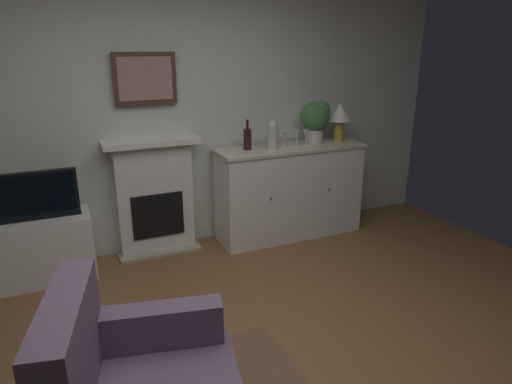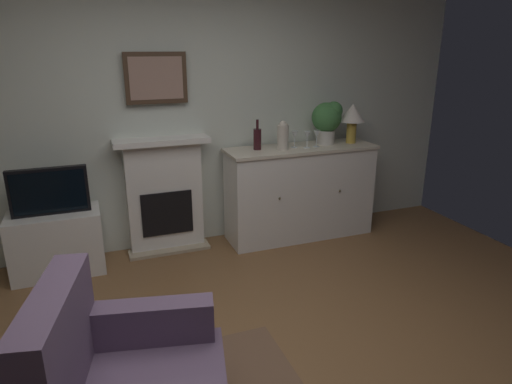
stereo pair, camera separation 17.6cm
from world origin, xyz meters
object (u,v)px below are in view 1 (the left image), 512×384
at_px(potted_plant_small, 316,118).
at_px(fireplace_unit, 155,197).
at_px(framed_picture, 145,79).
at_px(wine_glass_right, 306,134).
at_px(sideboard_cabinet, 290,191).
at_px(wine_glass_left, 284,135).
at_px(tv_set, 37,196).
at_px(table_lamp, 340,115).
at_px(wine_glass_center, 297,135).
at_px(tv_cabinet, 46,248).
at_px(wine_bottle, 247,139).
at_px(vase_decorative, 273,135).

bearing_deg(potted_plant_small, fireplace_unit, 175.45).
height_order(framed_picture, wine_glass_right, framed_picture).
relative_size(fireplace_unit, sideboard_cabinet, 0.72).
distance_m(wine_glass_left, tv_set, 2.27).
height_order(table_lamp, tv_set, table_lamp).
bearing_deg(wine_glass_right, wine_glass_center, -174.15).
height_order(wine_glass_left, tv_set, wine_glass_left).
height_order(wine_glass_left, wine_glass_right, same).
distance_m(fireplace_unit, potted_plant_small, 1.79).
distance_m(wine_glass_left, wine_glass_center, 0.12).
bearing_deg(potted_plant_small, wine_glass_right, -152.19).
relative_size(table_lamp, wine_glass_left, 2.42).
xyz_separation_m(table_lamp, tv_cabinet, (-2.89, 0.02, -0.95)).
height_order(fireplace_unit, framed_picture, framed_picture).
relative_size(wine_glass_left, tv_cabinet, 0.22).
xyz_separation_m(wine_bottle, vase_decorative, (0.22, -0.10, 0.03)).
bearing_deg(wine_bottle, wine_glass_left, -7.03).
xyz_separation_m(framed_picture, vase_decorative, (1.12, -0.27, -0.54)).
relative_size(table_lamp, tv_set, 0.65).
distance_m(framed_picture, tv_cabinet, 1.68).
relative_size(wine_glass_center, tv_set, 0.27).
xyz_separation_m(sideboard_cabinet, tv_set, (-2.32, -0.01, 0.28)).
relative_size(fireplace_unit, wine_bottle, 3.79).
bearing_deg(wine_glass_left, wine_glass_right, -11.26).
height_order(wine_glass_center, vase_decorative, vase_decorative).
bearing_deg(wine_glass_right, tv_cabinet, 178.70).
height_order(wine_bottle, wine_glass_right, wine_bottle).
bearing_deg(framed_picture, tv_cabinet, -167.99).
xyz_separation_m(table_lamp, wine_glass_center, (-0.53, -0.05, -0.16)).
bearing_deg(potted_plant_small, wine_glass_left, -173.69).
xyz_separation_m(fireplace_unit, potted_plant_small, (1.66, -0.13, 0.65)).
relative_size(wine_glass_left, wine_glass_center, 1.00).
xyz_separation_m(sideboard_cabinet, wine_glass_center, (0.04, -0.05, 0.59)).
bearing_deg(table_lamp, vase_decorative, -176.39).
xyz_separation_m(wine_glass_center, wine_glass_right, (0.11, 0.01, 0.00)).
relative_size(wine_glass_center, vase_decorative, 0.59).
height_order(wine_glass_center, wine_glass_right, same).
distance_m(sideboard_cabinet, wine_glass_center, 0.60).
height_order(fireplace_unit, vase_decorative, vase_decorative).
bearing_deg(framed_picture, vase_decorative, -13.63).
distance_m(sideboard_cabinet, table_lamp, 0.94).
distance_m(framed_picture, wine_glass_left, 1.41).
bearing_deg(wine_glass_left, wine_bottle, 172.97).
relative_size(framed_picture, table_lamp, 1.37).
height_order(fireplace_unit, table_lamp, table_lamp).
distance_m(wine_bottle, tv_set, 1.90).
bearing_deg(wine_bottle, sideboard_cabinet, -6.24).
relative_size(sideboard_cabinet, wine_bottle, 5.26).
distance_m(wine_bottle, vase_decorative, 0.25).
distance_m(vase_decorative, tv_set, 2.13).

